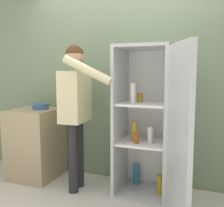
# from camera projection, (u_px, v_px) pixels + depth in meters

# --- Properties ---
(wall_back) EXTENTS (7.00, 0.06, 2.55)m
(wall_back) POSITION_uv_depth(u_px,v_px,m) (125.00, 82.00, 3.34)
(wall_back) COLOR gray
(wall_back) RESTS_ON ground_plane
(refrigerator) EXTENTS (0.88, 1.13, 1.69)m
(refrigerator) POSITION_uv_depth(u_px,v_px,m) (152.00, 124.00, 2.85)
(refrigerator) COLOR #B7BABC
(refrigerator) RESTS_ON ground_plane
(person) EXTENTS (0.68, 0.58, 1.70)m
(person) POSITION_uv_depth(u_px,v_px,m) (76.00, 99.00, 3.03)
(person) COLOR #262628
(person) RESTS_ON ground_plane
(counter) EXTENTS (0.59, 0.61, 0.92)m
(counter) POSITION_uv_depth(u_px,v_px,m) (36.00, 143.00, 3.50)
(counter) COLOR tan
(counter) RESTS_ON ground_plane
(bowl) EXTENTS (0.21, 0.21, 0.08)m
(bowl) POSITION_uv_depth(u_px,v_px,m) (41.00, 106.00, 3.42)
(bowl) COLOR #335B8E
(bowl) RESTS_ON counter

